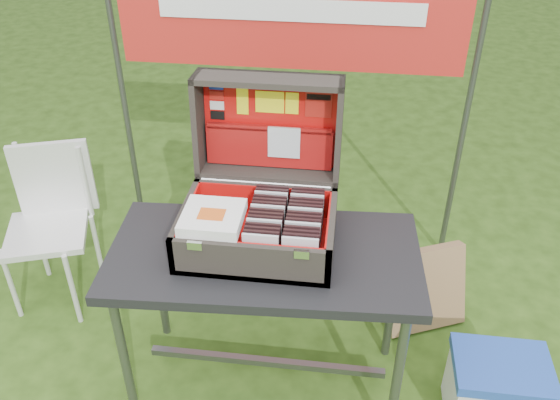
# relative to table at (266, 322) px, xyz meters

# --- Properties ---
(ground) EXTENTS (80.00, 80.00, 0.00)m
(ground) POSITION_rel_table_xyz_m (-0.02, -0.10, -0.36)
(ground) COLOR #264010
(ground) RESTS_ON ground
(table) EXTENTS (1.16, 0.63, 0.71)m
(table) POSITION_rel_table_xyz_m (0.00, 0.00, 0.00)
(table) COLOR black
(table) RESTS_ON ground
(table_top) EXTENTS (1.16, 0.63, 0.04)m
(table_top) POSITION_rel_table_xyz_m (0.00, 0.00, 0.34)
(table_top) COLOR black
(table_top) RESTS_ON ground
(table_leg_fl) EXTENTS (0.04, 0.04, 0.67)m
(table_leg_fl) POSITION_rel_table_xyz_m (-0.51, -0.22, -0.02)
(table_leg_fl) COLOR #59595B
(table_leg_fl) RESTS_ON ground
(table_leg_fr) EXTENTS (0.04, 0.04, 0.67)m
(table_leg_fr) POSITION_rel_table_xyz_m (0.51, -0.22, -0.02)
(table_leg_fr) COLOR #59595B
(table_leg_fr) RESTS_ON ground
(table_leg_bl) EXTENTS (0.04, 0.04, 0.67)m
(table_leg_bl) POSITION_rel_table_xyz_m (-0.51, 0.22, -0.02)
(table_leg_bl) COLOR #59595B
(table_leg_bl) RESTS_ON ground
(table_leg_br) EXTENTS (0.04, 0.04, 0.67)m
(table_leg_br) POSITION_rel_table_xyz_m (0.51, 0.22, -0.02)
(table_leg_br) COLOR #59595B
(table_leg_br) RESTS_ON ground
(table_brace) EXTENTS (0.99, 0.03, 0.03)m
(table_brace) POSITION_rel_table_xyz_m (-0.00, 0.00, -0.24)
(table_brace) COLOR #59595B
(table_brace) RESTS_ON ground
(suitcase) EXTENTS (0.55, 0.56, 0.54)m
(suitcase) POSITION_rel_table_xyz_m (-0.03, 0.09, 0.62)
(suitcase) COLOR #3D3730
(suitcase) RESTS_ON table
(suitcase_base_bottom) EXTENTS (0.55, 0.40, 0.02)m
(suitcase_base_bottom) POSITION_rel_table_xyz_m (-0.03, 0.03, 0.37)
(suitcase_base_bottom) COLOR #3D3730
(suitcase_base_bottom) RESTS_ON table_top
(suitcase_base_wall_front) EXTENTS (0.55, 0.02, 0.15)m
(suitcase_base_wall_front) POSITION_rel_table_xyz_m (-0.03, -0.16, 0.43)
(suitcase_base_wall_front) COLOR #3D3730
(suitcase_base_wall_front) RESTS_ON table_top
(suitcase_base_wall_back) EXTENTS (0.55, 0.02, 0.15)m
(suitcase_base_wall_back) POSITION_rel_table_xyz_m (-0.03, 0.22, 0.43)
(suitcase_base_wall_back) COLOR #3D3730
(suitcase_base_wall_back) RESTS_ON table_top
(suitcase_base_wall_left) EXTENTS (0.02, 0.40, 0.15)m
(suitcase_base_wall_left) POSITION_rel_table_xyz_m (-0.29, 0.03, 0.43)
(suitcase_base_wall_left) COLOR #3D3730
(suitcase_base_wall_left) RESTS_ON table_top
(suitcase_base_wall_right) EXTENTS (0.02, 0.40, 0.15)m
(suitcase_base_wall_right) POSITION_rel_table_xyz_m (0.24, 0.03, 0.43)
(suitcase_base_wall_right) COLOR #3D3730
(suitcase_base_wall_right) RESTS_ON table_top
(suitcase_liner_floor) EXTENTS (0.51, 0.35, 0.01)m
(suitcase_liner_floor) POSITION_rel_table_xyz_m (-0.03, 0.03, 0.38)
(suitcase_liner_floor) COLOR red
(suitcase_liner_floor) RESTS_ON suitcase_base_bottom
(suitcase_latch_left) EXTENTS (0.05, 0.01, 0.03)m
(suitcase_latch_left) POSITION_rel_table_xyz_m (-0.21, -0.17, 0.49)
(suitcase_latch_left) COLOR silver
(suitcase_latch_left) RESTS_ON suitcase_base_wall_front
(suitcase_latch_right) EXTENTS (0.05, 0.01, 0.03)m
(suitcase_latch_right) POSITION_rel_table_xyz_m (0.15, -0.17, 0.49)
(suitcase_latch_right) COLOR silver
(suitcase_latch_right) RESTS_ON suitcase_base_wall_front
(suitcase_hinge) EXTENTS (0.50, 0.02, 0.02)m
(suitcase_hinge) POSITION_rel_table_xyz_m (-0.03, 0.23, 0.50)
(suitcase_hinge) COLOR silver
(suitcase_hinge) RESTS_ON suitcase_base_wall_back
(suitcase_lid_back) EXTENTS (0.55, 0.05, 0.40)m
(suitcase_lid_back) POSITION_rel_table_xyz_m (-0.03, 0.38, 0.69)
(suitcase_lid_back) COLOR #3D3730
(suitcase_lid_back) RESTS_ON suitcase_base_wall_back
(suitcase_lid_rim_far) EXTENTS (0.55, 0.15, 0.03)m
(suitcase_lid_rim_far) POSITION_rel_table_xyz_m (-0.03, 0.33, 0.88)
(suitcase_lid_rim_far) COLOR #3D3730
(suitcase_lid_rim_far) RESTS_ON suitcase_lid_back
(suitcase_lid_rim_near) EXTENTS (0.55, 0.15, 0.03)m
(suitcase_lid_rim_near) POSITION_rel_table_xyz_m (-0.03, 0.30, 0.51)
(suitcase_lid_rim_near) COLOR #3D3730
(suitcase_lid_rim_near) RESTS_ON suitcase_lid_back
(suitcase_lid_rim_left) EXTENTS (0.02, 0.17, 0.40)m
(suitcase_lid_rim_left) POSITION_rel_table_xyz_m (-0.29, 0.32, 0.70)
(suitcase_lid_rim_left) COLOR #3D3730
(suitcase_lid_rim_left) RESTS_ON suitcase_lid_back
(suitcase_lid_rim_right) EXTENTS (0.02, 0.17, 0.40)m
(suitcase_lid_rim_right) POSITION_rel_table_xyz_m (0.24, 0.32, 0.70)
(suitcase_lid_rim_right) COLOR #3D3730
(suitcase_lid_rim_right) RESTS_ON suitcase_lid_back
(suitcase_lid_liner) EXTENTS (0.51, 0.03, 0.35)m
(suitcase_lid_liner) POSITION_rel_table_xyz_m (-0.03, 0.37, 0.69)
(suitcase_lid_liner) COLOR red
(suitcase_lid_liner) RESTS_ON suitcase_lid_back
(suitcase_liner_wall_front) EXTENTS (0.51, 0.01, 0.13)m
(suitcase_liner_wall_front) POSITION_rel_table_xyz_m (-0.03, -0.14, 0.44)
(suitcase_liner_wall_front) COLOR red
(suitcase_liner_wall_front) RESTS_ON suitcase_base_bottom
(suitcase_liner_wall_back) EXTENTS (0.51, 0.01, 0.13)m
(suitcase_liner_wall_back) POSITION_rel_table_xyz_m (-0.03, 0.20, 0.44)
(suitcase_liner_wall_back) COLOR red
(suitcase_liner_wall_back) RESTS_ON suitcase_base_bottom
(suitcase_liner_wall_left) EXTENTS (0.01, 0.35, 0.13)m
(suitcase_liner_wall_left) POSITION_rel_table_xyz_m (-0.28, 0.03, 0.44)
(suitcase_liner_wall_left) COLOR red
(suitcase_liner_wall_left) RESTS_ON suitcase_base_bottom
(suitcase_liner_wall_right) EXTENTS (0.01, 0.35, 0.13)m
(suitcase_liner_wall_right) POSITION_rel_table_xyz_m (0.22, 0.03, 0.44)
(suitcase_liner_wall_right) COLOR red
(suitcase_liner_wall_right) RESTS_ON suitcase_base_bottom
(suitcase_lid_pocket) EXTENTS (0.49, 0.04, 0.16)m
(suitcase_lid_pocket) POSITION_rel_table_xyz_m (-0.03, 0.34, 0.60)
(suitcase_lid_pocket) COLOR maroon
(suitcase_lid_pocket) RESTS_ON suitcase_lid_liner
(suitcase_pocket_edge) EXTENTS (0.48, 0.02, 0.02)m
(suitcase_pocket_edge) POSITION_rel_table_xyz_m (-0.03, 0.34, 0.68)
(suitcase_pocket_edge) COLOR maroon
(suitcase_pocket_edge) RESTS_ON suitcase_lid_pocket
(suitcase_pocket_cd) EXTENTS (0.12, 0.02, 0.12)m
(suitcase_pocket_cd) POSITION_rel_table_xyz_m (0.03, 0.32, 0.63)
(suitcase_pocket_cd) COLOR silver
(suitcase_pocket_cd) RESTS_ON suitcase_lid_pocket
(lid_sticker_cc_a) EXTENTS (0.05, 0.01, 0.03)m
(lid_sticker_cc_a) POSITION_rel_table_xyz_m (-0.23, 0.37, 0.83)
(lid_sticker_cc_a) COLOR #1933B2
(lid_sticker_cc_a) RESTS_ON suitcase_lid_liner
(lid_sticker_cc_b) EXTENTS (0.05, 0.01, 0.03)m
(lid_sticker_cc_b) POSITION_rel_table_xyz_m (-0.23, 0.37, 0.79)
(lid_sticker_cc_b) COLOR #AC1A13
(lid_sticker_cc_b) RESTS_ON suitcase_lid_liner
(lid_sticker_cc_c) EXTENTS (0.05, 0.01, 0.03)m
(lid_sticker_cc_c) POSITION_rel_table_xyz_m (-0.23, 0.36, 0.76)
(lid_sticker_cc_c) COLOR white
(lid_sticker_cc_c) RESTS_ON suitcase_lid_liner
(lid_sticker_cc_d) EXTENTS (0.05, 0.01, 0.03)m
(lid_sticker_cc_d) POSITION_rel_table_xyz_m (-0.23, 0.36, 0.72)
(lid_sticker_cc_d) COLOR black
(lid_sticker_cc_d) RESTS_ON suitcase_lid_liner
(lid_card_neon_tall) EXTENTS (0.04, 0.01, 0.11)m
(lid_card_neon_tall) POSITION_rel_table_xyz_m (-0.13, 0.36, 0.78)
(lid_card_neon_tall) COLOR yellow
(lid_card_neon_tall) RESTS_ON suitcase_lid_liner
(lid_card_neon_main) EXTENTS (0.11, 0.01, 0.08)m
(lid_card_neon_main) POSITION_rel_table_xyz_m (-0.03, 0.36, 0.78)
(lid_card_neon_main) COLOR yellow
(lid_card_neon_main) RESTS_ON suitcase_lid_liner
(lid_card_neon_small) EXTENTS (0.05, 0.01, 0.08)m
(lid_card_neon_small) POSITION_rel_table_xyz_m (0.06, 0.36, 0.78)
(lid_card_neon_small) COLOR yellow
(lid_card_neon_small) RESTS_ON suitcase_lid_liner
(lid_sticker_band) EXTENTS (0.10, 0.01, 0.10)m
(lid_sticker_band) POSITION_rel_table_xyz_m (0.16, 0.36, 0.78)
(lid_sticker_band) COLOR #AC1A13
(lid_sticker_band) RESTS_ON suitcase_lid_liner
(lid_sticker_band_bar) EXTENTS (0.09, 0.00, 0.02)m
(lid_sticker_band_bar) POSITION_rel_table_xyz_m (0.16, 0.37, 0.81)
(lid_sticker_band_bar) COLOR black
(lid_sticker_band_bar) RESTS_ON suitcase_lid_liner
(cd_left_0) EXTENTS (0.12, 0.01, 0.14)m
(cd_left_0) POSITION_rel_table_xyz_m (0.01, -0.12, 0.45)
(cd_left_0) COLOR silver
(cd_left_0) RESTS_ON suitcase_liner_floor
(cd_left_1) EXTENTS (0.12, 0.01, 0.14)m
(cd_left_1) POSITION_rel_table_xyz_m (0.01, -0.10, 0.45)
(cd_left_1) COLOR black
(cd_left_1) RESTS_ON suitcase_liner_floor
(cd_left_2) EXTENTS (0.12, 0.01, 0.14)m
(cd_left_2) POSITION_rel_table_xyz_m (0.01, -0.08, 0.45)
(cd_left_2) COLOR black
(cd_left_2) RESTS_ON suitcase_liner_floor
(cd_left_3) EXTENTS (0.12, 0.01, 0.14)m
(cd_left_3) POSITION_rel_table_xyz_m (0.01, -0.05, 0.45)
(cd_left_3) COLOR black
(cd_left_3) RESTS_ON suitcase_liner_floor
(cd_left_4) EXTENTS (0.12, 0.01, 0.14)m
(cd_left_4) POSITION_rel_table_xyz_m (0.01, -0.03, 0.45)
(cd_left_4) COLOR silver
(cd_left_4) RESTS_ON suitcase_liner_floor
(cd_left_5) EXTENTS (0.12, 0.01, 0.14)m
(cd_left_5) POSITION_rel_table_xyz_m (0.01, -0.01, 0.45)
(cd_left_5) COLOR black
(cd_left_5) RESTS_ON suitcase_liner_floor
(cd_left_6) EXTENTS (0.12, 0.01, 0.14)m
(cd_left_6) POSITION_rel_table_xyz_m (0.01, 0.01, 0.45)
(cd_left_6) COLOR black
(cd_left_6) RESTS_ON suitcase_liner_floor
(cd_left_7) EXTENTS (0.12, 0.01, 0.14)m
(cd_left_7) POSITION_rel_table_xyz_m (0.01, 0.03, 0.45)
(cd_left_7) COLOR black
(cd_left_7) RESTS_ON suitcase_liner_floor
(cd_left_8) EXTENTS (0.12, 0.01, 0.14)m
(cd_left_8) POSITION_rel_table_xyz_m (0.01, 0.05, 0.45)
(cd_left_8) COLOR silver
(cd_left_8) RESTS_ON suitcase_liner_floor
(cd_left_9) EXTENTS (0.12, 0.01, 0.14)m
(cd_left_9) POSITION_rel_table_xyz_m (0.01, 0.08, 0.45)
(cd_left_9) COLOR black
(cd_left_9) RESTS_ON suitcase_liner_floor
(cd_left_10) EXTENTS (0.12, 0.01, 0.14)m
(cd_left_10) POSITION_rel_table_xyz_m (0.01, 0.10, 0.45)
(cd_left_10) COLOR black
(cd_left_10) RESTS_ON suitcase_liner_floor
(cd_left_11) EXTENTS (0.12, 0.01, 0.14)m
(cd_left_11) POSITION_rel_table_xyz_m (0.01, 0.12, 0.45)
(cd_left_11) COLOR black
(cd_left_11) RESTS_ON suitcase_liner_floor
(cd_left_12) EXTENTS (0.12, 0.01, 0.14)m
(cd_left_12) POSITION_rel_table_xyz_m (0.01, 0.14, 0.45)
(cd_left_12) COLOR silver
(cd_left_12) RESTS_ON suitcase_liner_floor
(cd_left_13) EXTENTS (0.12, 0.01, 0.14)m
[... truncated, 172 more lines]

